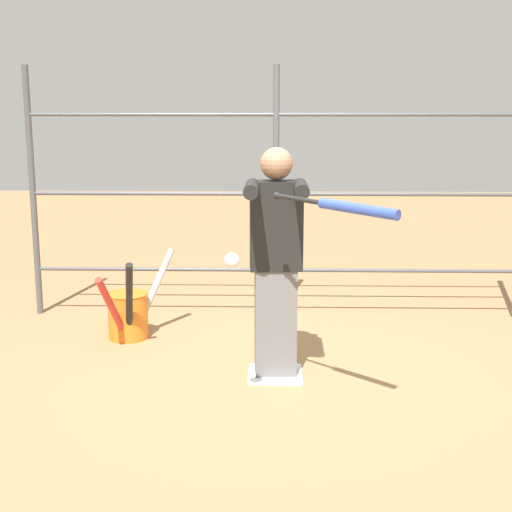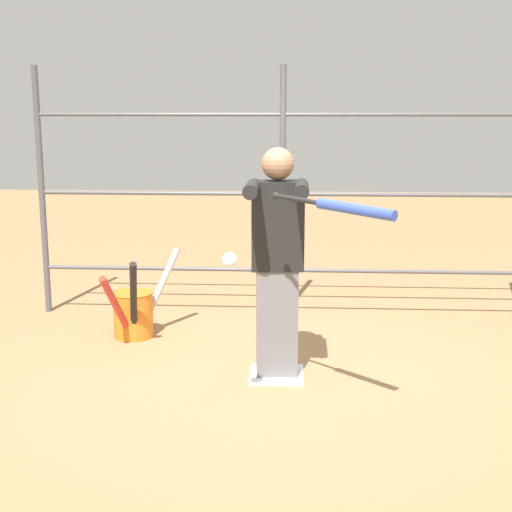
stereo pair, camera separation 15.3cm
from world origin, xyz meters
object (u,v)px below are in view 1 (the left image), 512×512
at_px(baseball_bat_swinging, 347,207).
at_px(batter, 276,256).
at_px(bat_bucket, 129,313).
at_px(softball_in_flight, 232,260).

bearing_deg(baseball_bat_swinging, batter, -62.32).
distance_m(batter, bat_bucket, 1.68).
bearing_deg(batter, baseball_bat_swinging, 117.68).
relative_size(baseball_bat_swinging, softball_in_flight, 7.64).
bearing_deg(baseball_bat_swinging, softball_in_flight, -4.19).
bearing_deg(softball_in_flight, batter, -109.89).
bearing_deg(baseball_bat_swinging, bat_bucket, -44.51).
xyz_separation_m(softball_in_flight, bat_bucket, (0.99, -1.61, -0.82)).
distance_m(batter, softball_in_flight, 0.81).
bearing_deg(softball_in_flight, baseball_bat_swinging, 175.81).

